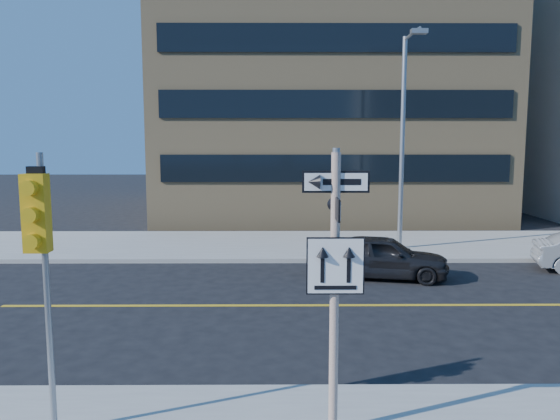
{
  "coord_description": "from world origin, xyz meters",
  "views": [
    {
      "loc": [
        -0.81,
        -9.89,
        4.31
      ],
      "look_at": [
        -0.71,
        4.0,
        2.54
      ],
      "focal_mm": 35.0,
      "sensor_mm": 36.0,
      "label": 1
    }
  ],
  "objects_px": {
    "sign_pole": "(335,276)",
    "traffic_signal": "(39,237)",
    "streetlight_a": "(404,129)",
    "parked_car_a": "(383,256)"
  },
  "relations": [
    {
      "from": "sign_pole",
      "to": "traffic_signal",
      "type": "height_order",
      "value": "sign_pole"
    },
    {
      "from": "traffic_signal",
      "to": "streetlight_a",
      "type": "bearing_deg",
      "value": 59.2
    },
    {
      "from": "traffic_signal",
      "to": "streetlight_a",
      "type": "relative_size",
      "value": 0.5
    },
    {
      "from": "sign_pole",
      "to": "streetlight_a",
      "type": "height_order",
      "value": "streetlight_a"
    },
    {
      "from": "parked_car_a",
      "to": "sign_pole",
      "type": "bearing_deg",
      "value": 176.15
    },
    {
      "from": "traffic_signal",
      "to": "sign_pole",
      "type": "bearing_deg",
      "value": 2.11
    },
    {
      "from": "parked_car_a",
      "to": "streetlight_a",
      "type": "distance_m",
      "value": 5.79
    },
    {
      "from": "parked_car_a",
      "to": "traffic_signal",
      "type": "bearing_deg",
      "value": 156.89
    },
    {
      "from": "streetlight_a",
      "to": "parked_car_a",
      "type": "bearing_deg",
      "value": -110.69
    },
    {
      "from": "parked_car_a",
      "to": "streetlight_a",
      "type": "xyz_separation_m",
      "value": [
        1.46,
        3.85,
        4.07
      ]
    }
  ]
}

